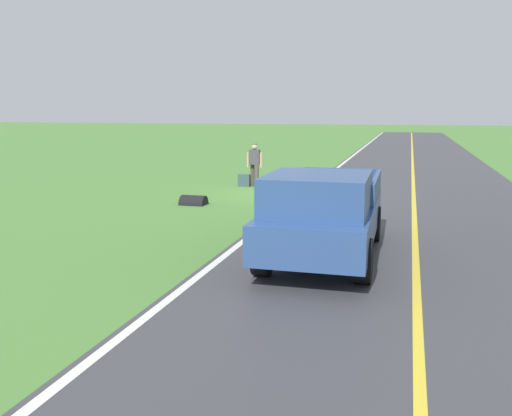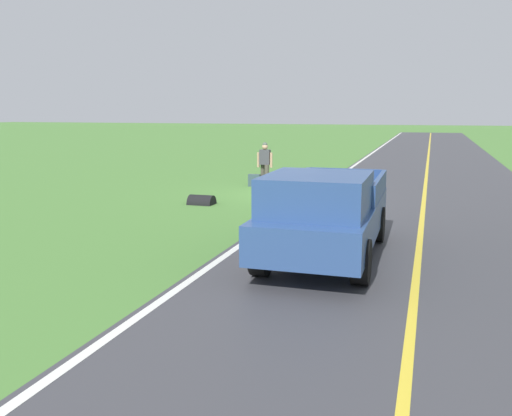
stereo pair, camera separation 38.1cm
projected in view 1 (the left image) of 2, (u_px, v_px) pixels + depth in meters
The scene contains 8 objects.
ground_plane at pixel (276, 194), 19.69m from camera, with size 200.00×200.00×0.00m, color #4C7F38.
road_surface at pixel (414, 200), 18.42m from camera, with size 7.98×120.00×0.00m, color #3D3D42.
lane_edge_line at pixel (303, 195), 19.43m from camera, with size 0.16×117.60×0.00m, color silver.
lane_centre_line at pixel (414, 200), 18.42m from camera, with size 0.14×117.60×0.00m, color gold.
hitchhiker_walking at pixel (255, 162), 21.47m from camera, with size 0.62×0.51×1.75m.
suitcase_carried at pixel (244, 180), 21.62m from camera, with size 0.20×0.46×0.48m, color #384C56.
pickup_truck_passing at pixel (324, 212), 10.96m from camera, with size 2.14×5.42×1.82m.
drainage_culvert at pixel (194, 205), 17.49m from camera, with size 0.60×0.60×0.80m, color black.
Camera 1 is at (-4.56, 18.94, 2.97)m, focal length 38.37 mm.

